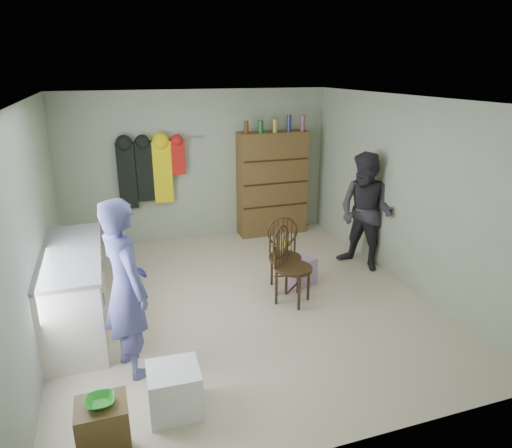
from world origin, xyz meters
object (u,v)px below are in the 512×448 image
object	(u,v)px
counter	(75,290)
chair_far	(289,262)
chair_front	(284,250)
dresser	(272,183)

from	to	relation	value
counter	chair_far	bearing A→B (deg)	-4.02
counter	chair_far	size ratio (longest dim) A/B	1.85
counter	chair_front	size ratio (longest dim) A/B	1.92
chair_front	dresser	distance (m)	2.22
counter	dresser	world-z (taller)	dresser
chair_far	counter	bearing A→B (deg)	132.90
counter	chair_front	bearing A→B (deg)	4.40
counter	chair_front	distance (m)	2.60
counter	chair_front	xyz separation A→B (m)	(2.59, 0.20, 0.07)
chair_front	chair_far	size ratio (longest dim) A/B	0.96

